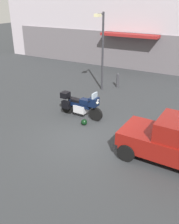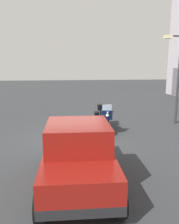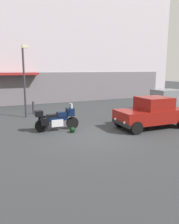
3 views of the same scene
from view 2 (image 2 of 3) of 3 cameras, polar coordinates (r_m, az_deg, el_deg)
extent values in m
plane|color=#2D3033|center=(9.42, -4.99, -7.05)|extent=(80.00, 80.00, 0.00)
cylinder|color=black|center=(9.89, 4.43, -4.19)|extent=(0.64, 0.16, 0.64)
cylinder|color=black|center=(11.44, 3.13, -2.00)|extent=(0.64, 0.16, 0.64)
cylinder|color=#B7B7BC|center=(9.80, 4.45, -1.74)|extent=(0.33, 0.08, 0.68)
cube|color=#B7B7BC|center=(10.67, 3.71, -2.44)|extent=(0.61, 0.42, 0.36)
cube|color=black|center=(10.62, 3.72, -1.18)|extent=(1.11, 0.32, 0.28)
cube|color=black|center=(10.29, 3.99, -0.57)|extent=(0.53, 0.36, 0.24)
cube|color=black|center=(10.78, 3.58, -0.22)|extent=(0.57, 0.32, 0.12)
cube|color=black|center=(9.86, 4.37, -0.64)|extent=(0.38, 0.45, 0.40)
cube|color=#8C9EAD|center=(9.76, 4.44, 1.03)|extent=(0.09, 0.40, 0.28)
sphere|color=#EAEACC|center=(9.69, 4.54, -0.87)|extent=(0.14, 0.14, 0.14)
cylinder|color=black|center=(9.92, 4.31, 0.02)|extent=(0.06, 0.62, 0.04)
cylinder|color=#B7B7BC|center=(11.31, 4.25, -2.27)|extent=(0.55, 0.11, 0.09)
cube|color=black|center=(11.31, 4.63, -0.83)|extent=(0.41, 0.21, 0.36)
cube|color=black|center=(11.23, 1.81, -0.88)|extent=(0.41, 0.21, 0.36)
cube|color=black|center=(11.40, 3.10, 1.20)|extent=(0.37, 0.41, 0.28)
cylinder|color=black|center=(10.91, 4.51, -3.60)|extent=(0.03, 0.13, 0.29)
sphere|color=black|center=(10.08, 0.46, -4.92)|extent=(0.28, 0.28, 0.28)
cube|color=maroon|center=(5.94, -2.93, -11.65)|extent=(3.86, 1.78, 0.68)
cube|color=maroon|center=(5.57, -2.95, -6.00)|extent=(1.66, 1.57, 0.64)
cube|color=#8C9EAD|center=(6.29, -3.17, -3.94)|extent=(0.11, 1.40, 0.54)
cube|color=#8C9EAD|center=(4.86, -2.66, -8.67)|extent=(0.11, 1.40, 0.51)
cube|color=black|center=(7.75, -3.36, -7.89)|extent=(0.18, 1.64, 0.20)
cube|color=black|center=(4.43, -2.04, -23.99)|extent=(0.18, 1.64, 0.20)
cylinder|color=black|center=(7.43, -9.38, -9.72)|extent=(0.65, 0.24, 0.64)
cylinder|color=black|center=(7.46, 2.81, -9.48)|extent=(0.65, 0.24, 0.64)
cylinder|color=black|center=(4.86, -12.25, -22.18)|extent=(0.65, 0.24, 0.64)
cylinder|color=black|center=(4.91, 7.56, -21.62)|extent=(0.65, 0.24, 0.64)
sphere|color=silver|center=(7.76, -6.73, -6.99)|extent=(0.14, 0.14, 0.14)
sphere|color=silver|center=(7.78, -0.03, -6.86)|extent=(0.14, 0.14, 0.14)
cylinder|color=#2D2D33|center=(12.53, 21.49, 7.44)|extent=(0.12, 0.12, 4.54)
cylinder|color=#2D2D33|center=(12.43, 20.77, 17.52)|extent=(0.08, 0.70, 0.08)
cube|color=beige|center=(12.27, 19.23, 17.48)|extent=(0.28, 0.36, 0.16)
camera|label=1|loc=(8.99, -69.25, 19.20)|focal=40.25mm
camera|label=3|loc=(16.10, -41.05, 9.08)|focal=36.29mm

